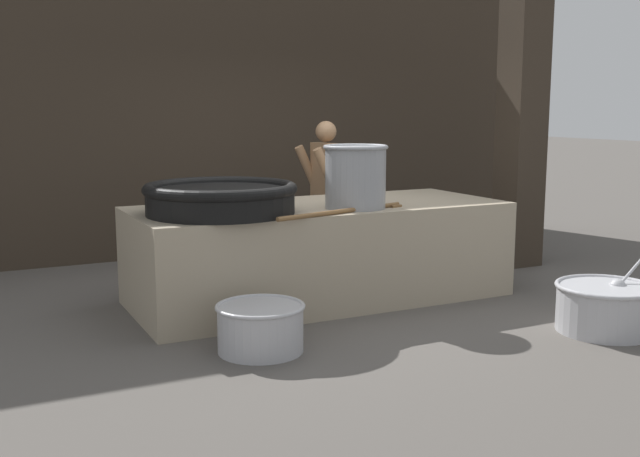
# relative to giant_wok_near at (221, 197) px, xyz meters

# --- Properties ---
(ground_plane) EXTENTS (60.00, 60.00, 0.00)m
(ground_plane) POSITION_rel_giant_wok_near_xyz_m (1.02, 0.16, -1.04)
(ground_plane) COLOR #56514C
(back_wall) EXTENTS (9.26, 0.24, 4.12)m
(back_wall) POSITION_rel_giant_wok_near_xyz_m (1.02, 2.89, 1.02)
(back_wall) COLOR #382D23
(back_wall) RESTS_ON ground_plane
(support_pillar) EXTENTS (0.42, 0.42, 4.12)m
(support_pillar) POSITION_rel_giant_wok_near_xyz_m (3.76, 0.56, 1.02)
(support_pillar) COLOR #382D23
(support_pillar) RESTS_ON ground_plane
(hearth_platform) EXTENTS (3.48, 1.41, 0.90)m
(hearth_platform) POSITION_rel_giant_wok_near_xyz_m (1.02, 0.16, -0.59)
(hearth_platform) COLOR tan
(hearth_platform) RESTS_ON ground_plane
(giant_wok_near) EXTENTS (1.31, 1.31, 0.27)m
(giant_wok_near) POSITION_rel_giant_wok_near_xyz_m (0.00, 0.00, 0.00)
(giant_wok_near) COLOR black
(giant_wok_near) RESTS_ON hearth_platform
(stock_pot) EXTENTS (0.58, 0.58, 0.57)m
(stock_pot) POSITION_rel_giant_wok_near_xyz_m (1.20, -0.19, 0.15)
(stock_pot) COLOR gray
(stock_pot) RESTS_ON hearth_platform
(stirring_paddle) EXTENTS (1.38, 0.44, 0.04)m
(stirring_paddle) POSITION_rel_giant_wok_near_xyz_m (0.99, -0.43, -0.12)
(stirring_paddle) COLOR brown
(stirring_paddle) RESTS_ON hearth_platform
(cook) EXTENTS (0.39, 0.60, 1.65)m
(cook) POSITION_rel_giant_wok_near_xyz_m (1.65, 1.28, -0.15)
(cook) COLOR #9E7551
(cook) RESTS_ON ground_plane
(prep_bowl_vegetables) EXTENTS (1.05, 0.81, 0.71)m
(prep_bowl_vegetables) POSITION_rel_giant_wok_near_xyz_m (2.62, -1.82, -0.83)
(prep_bowl_vegetables) COLOR #B7B7BC
(prep_bowl_vegetables) RESTS_ON ground_plane
(prep_bowl_meat) EXTENTS (0.67, 0.67, 0.36)m
(prep_bowl_meat) POSITION_rel_giant_wok_near_xyz_m (-0.07, -1.04, -0.84)
(prep_bowl_meat) COLOR #B7B7BC
(prep_bowl_meat) RESTS_ON ground_plane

